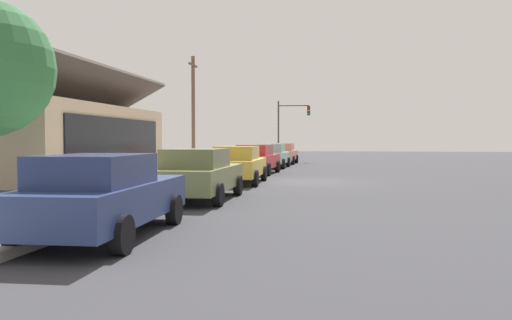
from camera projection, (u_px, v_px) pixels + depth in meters
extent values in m
plane|color=#38383D|center=(303.00, 182.00, 22.62)|extent=(120.00, 120.00, 0.00)
cube|color=#B2AFA8|center=(181.00, 178.00, 23.51)|extent=(60.00, 4.20, 0.16)
cube|color=navy|center=(107.00, 201.00, 9.82)|extent=(4.90, 1.98, 0.70)
cube|color=navy|center=(95.00, 170.00, 9.31)|extent=(2.38, 1.67, 0.56)
cylinder|color=black|center=(96.00, 208.00, 11.43)|extent=(0.67, 0.24, 0.66)
cylinder|color=black|center=(174.00, 210.00, 11.21)|extent=(0.67, 0.24, 0.66)
cylinder|color=black|center=(17.00, 232.00, 8.45)|extent=(0.67, 0.24, 0.66)
cylinder|color=black|center=(122.00, 235.00, 8.23)|extent=(0.67, 0.24, 0.66)
cube|color=olive|center=(200.00, 178.00, 15.78)|extent=(4.80, 1.85, 0.70)
cube|color=#61683C|center=(196.00, 158.00, 15.28)|extent=(2.31, 1.61, 0.56)
cylinder|color=black|center=(186.00, 185.00, 17.40)|extent=(0.66, 0.23, 0.66)
cylinder|color=black|center=(238.00, 185.00, 17.13)|extent=(0.66, 0.23, 0.66)
cylinder|color=black|center=(156.00, 194.00, 14.46)|extent=(0.66, 0.23, 0.66)
cylinder|color=black|center=(218.00, 195.00, 14.19)|extent=(0.66, 0.23, 0.66)
cube|color=gold|center=(239.00, 167.00, 21.85)|extent=(4.81, 1.93, 0.70)
cube|color=gold|center=(237.00, 153.00, 21.35)|extent=(2.33, 1.65, 0.56)
cylinder|color=black|center=(225.00, 173.00, 23.44)|extent=(0.67, 0.24, 0.66)
cylinder|color=black|center=(264.00, 173.00, 23.20)|extent=(0.67, 0.24, 0.66)
cylinder|color=black|center=(211.00, 178.00, 20.52)|extent=(0.67, 0.24, 0.66)
cylinder|color=black|center=(255.00, 178.00, 20.28)|extent=(0.67, 0.24, 0.66)
cube|color=red|center=(257.00, 161.00, 27.92)|extent=(4.76, 2.02, 0.70)
cube|color=#A9272B|center=(255.00, 150.00, 27.44)|extent=(2.32, 1.68, 0.56)
cylinder|color=black|center=(247.00, 166.00, 29.54)|extent=(0.67, 0.25, 0.66)
cylinder|color=black|center=(277.00, 167.00, 29.16)|extent=(0.67, 0.25, 0.66)
cylinder|color=black|center=(234.00, 169.00, 26.70)|extent=(0.67, 0.25, 0.66)
cylinder|color=black|center=(268.00, 169.00, 26.33)|extent=(0.67, 0.25, 0.66)
cube|color=#9ED1BC|center=(273.00, 158.00, 33.86)|extent=(4.36, 1.84, 0.70)
cube|color=#86B1A0|center=(272.00, 148.00, 33.41)|extent=(2.11, 1.57, 0.56)
cylinder|color=black|center=(264.00, 162.00, 35.34)|extent=(0.67, 0.24, 0.66)
cylinder|color=black|center=(288.00, 162.00, 35.02)|extent=(0.67, 0.24, 0.66)
cylinder|color=black|center=(256.00, 164.00, 32.72)|extent=(0.67, 0.24, 0.66)
cylinder|color=black|center=(283.00, 164.00, 32.40)|extent=(0.67, 0.24, 0.66)
cube|color=#EA8C75|center=(284.00, 155.00, 39.55)|extent=(4.36, 1.83, 0.70)
cube|color=tan|center=(283.00, 147.00, 39.10)|extent=(2.10, 1.58, 0.56)
cylinder|color=black|center=(275.00, 159.00, 41.03)|extent=(0.66, 0.23, 0.66)
cylinder|color=black|center=(297.00, 159.00, 40.73)|extent=(0.66, 0.23, 0.66)
cylinder|color=black|center=(270.00, 160.00, 38.40)|extent=(0.66, 0.23, 0.66)
cylinder|color=black|center=(293.00, 160.00, 38.09)|extent=(0.66, 0.23, 0.66)
cube|color=#CCB293|center=(59.00, 142.00, 25.04)|extent=(12.38, 6.13, 3.49)
cube|color=black|center=(119.00, 138.00, 24.54)|extent=(9.90, 0.08, 1.96)
cube|color=#514742|center=(88.00, 89.00, 24.70)|extent=(12.98, 3.36, 1.89)
cube|color=#514742|center=(30.00, 90.00, 25.18)|extent=(12.98, 3.36, 1.89)
cylinder|color=#383833|center=(278.00, 131.00, 44.22)|extent=(0.14, 0.14, 5.20)
cylinder|color=#383833|center=(293.00, 106.00, 43.93)|extent=(0.10, 2.60, 0.10)
cube|color=black|center=(309.00, 111.00, 43.74)|extent=(0.28, 0.24, 0.80)
sphere|color=red|center=(309.00, 107.00, 43.58)|extent=(0.16, 0.16, 0.16)
sphere|color=yellow|center=(309.00, 111.00, 43.59)|extent=(0.16, 0.16, 0.16)
sphere|color=green|center=(309.00, 114.00, 43.60)|extent=(0.16, 0.16, 0.16)
cylinder|color=brown|center=(193.00, 112.00, 34.62)|extent=(0.24, 0.24, 7.50)
cube|color=brown|center=(193.00, 65.00, 34.50)|extent=(1.80, 0.12, 0.12)
cylinder|color=red|center=(235.00, 165.00, 28.80)|extent=(0.22, 0.22, 0.55)
sphere|color=red|center=(235.00, 159.00, 28.79)|extent=(0.18, 0.18, 0.18)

